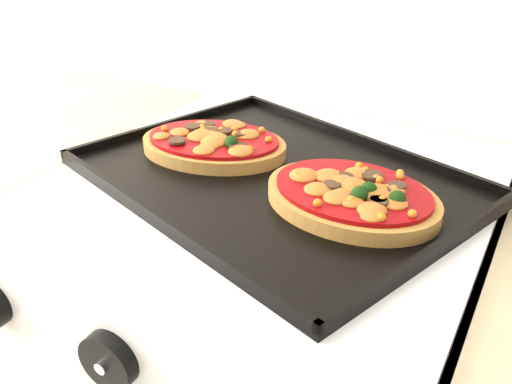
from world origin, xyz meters
The scene contains 5 objects.
control_panel centered at (0.01, 1.39, 0.85)m, with size 0.60×0.02×0.09m, color silver.
knob_center centered at (0.01, 1.37, 0.85)m, with size 0.06×0.06×0.02m, color black.
baking_tray centered at (0.02, 1.69, 0.92)m, with size 0.51×0.38×0.02m, color black.
pizza_left centered at (-0.09, 1.72, 0.94)m, with size 0.22×0.15×0.03m, color olive, non-canonical shape.
pizza_right centered at (0.14, 1.67, 0.94)m, with size 0.22×0.17×0.03m, color olive, non-canonical shape.
Camera 1 is at (0.34, 1.07, 1.27)m, focal length 40.00 mm.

